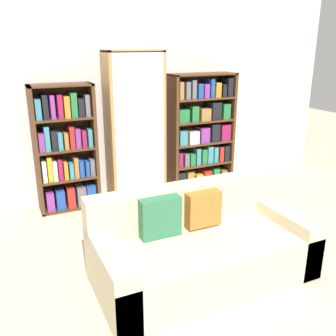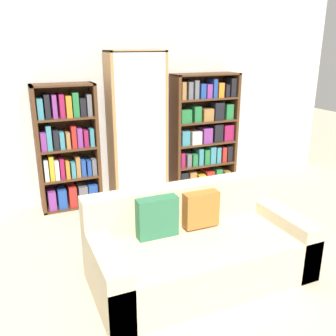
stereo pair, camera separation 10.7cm
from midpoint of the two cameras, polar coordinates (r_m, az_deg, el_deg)
The scene contains 7 objects.
ground_plane at distance 3.24m, azimuth 7.62°, elevation -19.70°, with size 16.00×16.00×0.00m, color beige.
wall_back at distance 5.02m, azimuth -8.28°, elevation 10.80°, with size 6.66×0.06×2.70m.
couch at distance 3.41m, azimuth 4.06°, elevation -12.02°, with size 1.89×0.91×0.78m.
bookshelf_left at distance 4.78m, azimuth -15.95°, elevation 2.45°, with size 0.74×0.32×1.56m.
display_cabinet at distance 4.92m, azimuth -5.69°, elevation 6.10°, with size 0.73×0.36×1.93m.
bookshelf_right at distance 5.39m, azimuth 4.57°, elevation 5.30°, with size 0.95×0.32×1.62m.
wine_bottle at distance 4.38m, azimuth 5.32°, elevation -6.42°, with size 0.08×0.08×0.40m.
Camera 1 is at (-1.48, -2.10, 1.99)m, focal length 40.00 mm.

